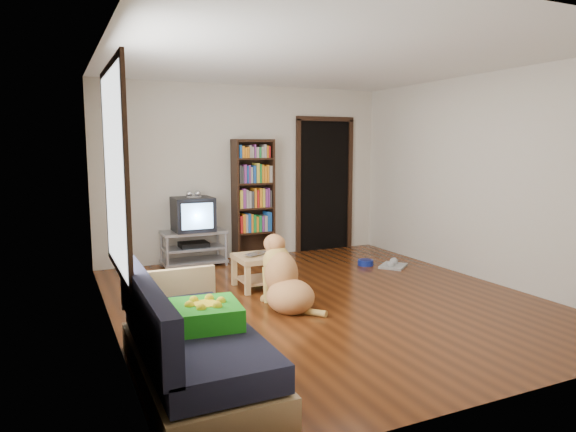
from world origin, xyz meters
name	(u,v)px	position (x,y,z in m)	size (l,w,h in m)	color
ground	(325,299)	(0.00, 0.00, 0.00)	(5.00, 5.00, 0.00)	#53260E
ceiling	(327,59)	(0.00, 0.00, 2.60)	(5.00, 5.00, 0.00)	white
wall_back	(246,172)	(0.00, 2.50, 1.30)	(4.50, 4.50, 0.00)	beige
wall_front	(515,209)	(0.00, -2.50, 1.30)	(4.50, 4.50, 0.00)	beige
wall_left	(107,191)	(-2.25, 0.00, 1.30)	(5.00, 5.00, 0.00)	beige
wall_right	(482,178)	(2.25, 0.00, 1.30)	(5.00, 5.00, 0.00)	beige
green_cushion	(206,315)	(-1.75, -1.39, 0.50)	(0.48, 0.48, 0.16)	#28961B
laptop	(260,254)	(-0.49, 0.73, 0.41)	(0.35, 0.23, 0.03)	silver
dog_bowl	(366,263)	(1.33, 1.20, 0.04)	(0.22, 0.22, 0.08)	navy
grey_rag	(393,266)	(1.63, 0.95, 0.01)	(0.40, 0.32, 0.03)	#A1A1A1
window	(114,171)	(-2.23, -0.50, 1.50)	(0.03, 1.46, 1.70)	white
doorway	(324,182)	(1.35, 2.48, 1.12)	(1.03, 0.05, 2.19)	black
tv_stand	(194,247)	(-0.90, 2.25, 0.27)	(0.90, 0.45, 0.50)	#99999E
crt_tv	(193,214)	(-0.90, 2.27, 0.74)	(0.55, 0.52, 0.58)	black
bookshelf	(253,193)	(0.05, 2.34, 1.00)	(0.60, 0.30, 1.80)	black
sofa	(189,349)	(-1.87, -1.38, 0.26)	(0.80, 1.80, 0.80)	tan
coffee_table	(259,265)	(-0.49, 0.76, 0.28)	(0.55, 0.55, 0.40)	tan
dog	(284,281)	(-0.53, -0.06, 0.29)	(0.54, 0.94, 0.79)	#D18650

